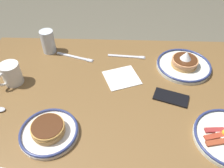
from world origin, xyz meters
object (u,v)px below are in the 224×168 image
Objects in this scene: cell_phone at (171,97)px; fork_far at (127,56)px; coffee_mug at (11,74)px; drinking_glass at (48,43)px; paper_napkin at (122,78)px; fork_near at (75,57)px; plate_far_companion at (49,131)px; plate_near_main at (184,64)px.

cell_phone is 0.34m from fork_far.
drinking_glass reaches higher than coffee_mug.
cell_phone is 0.96× the size of paper_napkin.
cell_phone is at bearing 150.08° from paper_napkin.
fork_near is at bearing 160.28° from drinking_glass.
plate_far_companion is 0.42m from paper_napkin.
cell_phone is at bearing 149.03° from fork_near.
plate_far_companion is 1.08× the size of fork_near.
cell_phone is at bearing 174.08° from coffee_mug.
paper_napkin is 0.75× the size of fork_near.
coffee_mug is at bearing 66.94° from drinking_glass.
paper_napkin is at bearing 16.71° from plate_near_main.
coffee_mug reaches higher than paper_napkin.
plate_near_main is at bearing -143.96° from plate_far_companion.
plate_near_main is at bearing 164.79° from fork_far.
coffee_mug is 0.55× the size of fork_near.
plate_near_main is 0.23m from cell_phone.
fork_near is (-0.02, -0.47, -0.02)m from plate_far_companion.
cell_phone is (-0.59, 0.32, -0.05)m from drinking_glass.
plate_far_companion is at bearing 103.09° from drinking_glass.
plate_far_companion is 0.47m from fork_near.
drinking_glass reaches higher than plate_near_main.
fork_near and fork_far have the same top height.
drinking_glass is 0.81× the size of paper_napkin.
drinking_glass is at bearing -9.19° from plate_near_main.
plate_near_main is 0.81m from coffee_mug.
plate_near_main is 0.70m from drinking_glass.
fork_near is 1.03× the size of fork_far.
drinking_glass is at bearing -8.83° from cell_phone.
coffee_mug is at bearing -50.09° from plate_far_companion.
fork_far is at bearing -37.52° from cell_phone.
plate_far_companion is 1.11× the size of fork_far.
plate_near_main is 1.30× the size of fork_near.
fork_far is at bearing -15.21° from plate_near_main.
plate_far_companion is 0.36m from coffee_mug.
coffee_mug is 0.56m from fork_far.
coffee_mug is 0.27m from drinking_glass.
drinking_glass is at bearing -5.01° from fork_far.
paper_napkin is at bearing -10.27° from cell_phone.
fork_near is at bearing -31.87° from paper_napkin.
plate_near_main is 2.17× the size of drinking_glass.
paper_napkin is 0.77× the size of fork_far.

